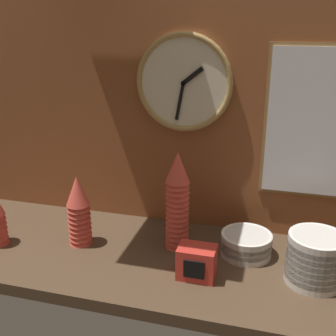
% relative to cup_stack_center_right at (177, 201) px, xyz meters
% --- Properties ---
extents(ground_plane, '(1.60, 0.56, 0.04)m').
position_rel_cup_stack_center_right_xyz_m(ground_plane, '(-0.06, -0.07, -0.19)').
color(ground_plane, '#4C3826').
extents(wall_tiled_back, '(1.60, 0.03, 1.05)m').
position_rel_cup_stack_center_right_xyz_m(wall_tiled_back, '(-0.06, 0.20, 0.35)').
color(wall_tiled_back, brown).
rests_on(wall_tiled_back, ground_plane).
extents(cup_stack_center_right, '(0.08, 0.08, 0.34)m').
position_rel_cup_stack_center_right_xyz_m(cup_stack_center_right, '(0.00, 0.00, 0.00)').
color(cup_stack_center_right, '#DB4C3D').
rests_on(cup_stack_center_right, ground_plane).
extents(cup_stack_center_left, '(0.08, 0.08, 0.25)m').
position_rel_cup_stack_center_right_xyz_m(cup_stack_center_left, '(-0.33, -0.06, -0.05)').
color(cup_stack_center_left, '#DB4C3D').
rests_on(cup_stack_center_left, ground_plane).
extents(bowl_stack_far_right, '(0.17, 0.17, 0.15)m').
position_rel_cup_stack_center_right_xyz_m(bowl_stack_far_right, '(0.44, -0.09, -0.09)').
color(bowl_stack_far_right, beige).
rests_on(bowl_stack_far_right, ground_plane).
extents(bowl_stack_right, '(0.17, 0.17, 0.08)m').
position_rel_cup_stack_center_right_xyz_m(bowl_stack_right, '(0.23, 0.01, -0.13)').
color(bowl_stack_right, beige).
rests_on(bowl_stack_right, ground_plane).
extents(wall_clock, '(0.34, 0.03, 0.34)m').
position_rel_cup_stack_center_right_xyz_m(wall_clock, '(-0.02, 0.17, 0.36)').
color(wall_clock, beige).
extents(napkin_dispenser, '(0.11, 0.08, 0.10)m').
position_rel_cup_stack_center_right_xyz_m(napkin_dispenser, '(0.10, -0.16, -0.12)').
color(napkin_dispenser, red).
rests_on(napkin_dispenser, ground_plane).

